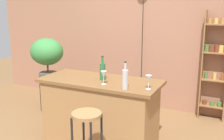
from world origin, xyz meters
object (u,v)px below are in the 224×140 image
bottle_wine_red (103,71)px  wine_glass_center (149,79)px  bottle_vinegar (125,79)px  spice_shelf (215,64)px  bar_stool (87,131)px  wine_glass_left (104,75)px  plant_stool (49,96)px  potted_plant (47,55)px

bottle_wine_red → wine_glass_center: bearing=-12.0°
bottle_wine_red → wine_glass_center: bottle_wine_red is taller
bottle_vinegar → spice_shelf: bearing=64.7°
spice_shelf → wine_glass_center: 1.72m
bottle_wine_red → bar_stool: bearing=-75.1°
bottle_wine_red → wine_glass_left: 0.21m
spice_shelf → bottle_wine_red: (-1.23, -1.48, 0.08)m
plant_stool → wine_glass_center: wine_glass_center is taller
bar_stool → wine_glass_center: size_ratio=4.49×
potted_plant → wine_glass_center: 2.22m
bottle_vinegar → wine_glass_center: 0.26m
spice_shelf → wine_glass_left: bearing=-124.0°
spice_shelf → bottle_vinegar: size_ratio=5.52×
wine_glass_center → bar_stool: bearing=-127.8°
bottle_vinegar → bar_stool: bearing=-113.8°
bar_stool → plant_stool: bearing=139.2°
bottle_wine_red → bottle_vinegar: size_ratio=0.97×
spice_shelf → bottle_wine_red: bearing=-129.6°
bottle_wine_red → bottle_vinegar: bearing=-30.3°
potted_plant → wine_glass_center: (2.08, -0.80, 0.01)m
bar_stool → wine_glass_center: bearing=52.2°
bar_stool → bottle_vinegar: bearing=66.2°
plant_stool → wine_glass_left: 1.90m
bar_stool → bottle_wine_red: bottle_wine_red is taller
spice_shelf → plant_stool: bearing=-162.8°
bar_stool → potted_plant: size_ratio=0.93×
plant_stool → potted_plant: 0.75m
bottle_wine_red → wine_glass_center: 0.67m
bottle_wine_red → bottle_vinegar: bottle_vinegar is taller
potted_plant → wine_glass_left: size_ratio=4.85×
spice_shelf → potted_plant: size_ratio=2.21×
bar_stool → spice_shelf: size_ratio=0.42×
potted_plant → plant_stool: bearing=90.0°
plant_stool → bottle_vinegar: (1.83, -0.90, 0.76)m
plant_stool → potted_plant: size_ratio=0.61×
bar_stool → potted_plant: (-1.62, 1.39, 0.45)m
bottle_vinegar → wine_glass_left: bottle_vinegar is taller
plant_stool → bottle_wine_red: bearing=-25.0°
bottle_vinegar → bottle_wine_red: bearing=149.7°
bottle_wine_red → wine_glass_left: bearing=-58.9°
spice_shelf → potted_plant: bearing=-162.8°
spice_shelf → potted_plant: 2.77m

